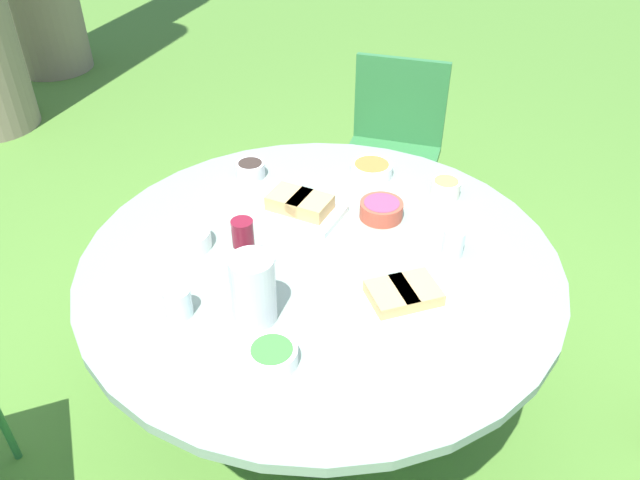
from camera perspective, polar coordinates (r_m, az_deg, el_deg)
ground_plane at (r=2.44m, az=0.00°, el=-15.33°), size 40.00×40.00×0.00m
dining_table at (r=1.97m, az=0.00°, el=-3.68°), size 1.46×1.46×0.74m
chair_near_right at (r=3.04m, az=6.72°, el=9.03°), size 0.60×0.61×0.89m
water_pitcher at (r=1.65m, az=-6.09°, el=-4.45°), size 0.13×0.12×0.20m
wine_glass at (r=1.80m, az=-7.06°, el=0.41°), size 0.06×0.06×0.17m
platter_bread_main at (r=1.75m, az=8.21°, el=-5.06°), size 0.38×0.29×0.06m
platter_charcuterie at (r=2.09m, az=-2.31°, el=3.19°), size 0.33×0.40×0.07m
bowl_fries at (r=2.22m, az=11.41°, el=4.76°), size 0.10×0.10×0.06m
bowl_salad at (r=1.58m, az=-4.40°, el=-10.42°), size 0.13×0.13×0.05m
bowl_olives at (r=2.30m, az=-6.38°, el=6.51°), size 0.11×0.11×0.05m
bowl_dip_red at (r=2.07m, az=5.63°, el=2.84°), size 0.14×0.14×0.06m
bowl_dip_cream at (r=1.97m, az=-12.13°, el=0.22°), size 0.15×0.15×0.06m
bowl_roasted_veg at (r=2.31m, az=4.74°, el=6.54°), size 0.15×0.15×0.04m
cup_water_near at (r=1.94m, az=12.12°, el=-0.22°), size 0.06×0.06×0.08m
cup_water_far at (r=1.73m, az=-12.84°, el=-5.54°), size 0.07×0.07×0.08m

